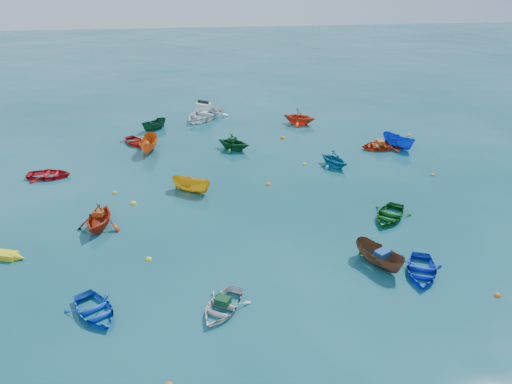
{
  "coord_description": "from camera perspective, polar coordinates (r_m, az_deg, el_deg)",
  "views": [
    {
      "loc": [
        -3.27,
        -23.69,
        14.77
      ],
      "look_at": [
        0.0,
        5.0,
        0.4
      ],
      "focal_mm": 35.0,
      "sensor_mm": 36.0,
      "label": 1
    }
  ],
  "objects": [
    {
      "name": "tarp_orange_a",
      "position": [
        30.04,
        -17.58,
        -2.34
      ],
      "size": [
        0.64,
        0.53,
        0.28
      ],
      "primitive_type": "cube",
      "rotation": [
        0.0,
        0.0,
        -0.18
      ],
      "color": "#B24012",
      "rests_on": "dinghy_orange_w"
    },
    {
      "name": "tarp_blue_a",
      "position": [
        26.16,
        14.23,
        -6.86
      ],
      "size": [
        0.87,
        0.8,
        0.34
      ],
      "primitive_type": "cube",
      "rotation": [
        0.0,
        0.0,
        0.51
      ],
      "color": "#18488D",
      "rests_on": "sampan_brown_mid"
    },
    {
      "name": "buoy_ye_e",
      "position": [
        45.14,
        17.1,
        6.17
      ],
      "size": [
        0.34,
        0.34,
        0.34
      ],
      "primitive_type": "sphere",
      "color": "yellow",
      "rests_on": "ground"
    },
    {
      "name": "buoy_or_d",
      "position": [
        37.71,
        19.5,
        1.8
      ],
      "size": [
        0.3,
        0.3,
        0.3
      ],
      "primitive_type": "sphere",
      "color": "orange",
      "rests_on": "ground"
    },
    {
      "name": "buoy_ye_d",
      "position": [
        34.27,
        -15.85,
        -0.16
      ],
      "size": [
        0.34,
        0.34,
        0.34
      ],
      "primitive_type": "sphere",
      "color": "gold",
      "rests_on": "ground"
    },
    {
      "name": "sampan_orange_n",
      "position": [
        40.81,
        -12.06,
        4.64
      ],
      "size": [
        1.6,
        3.38,
        1.26
      ],
      "primitive_type": "imported",
      "rotation": [
        0.0,
        0.0,
        -0.12
      ],
      "color": "orange",
      "rests_on": "ground"
    },
    {
      "name": "tarp_green_a",
      "position": [
        22.91,
        -3.82,
        -12.29
      ],
      "size": [
        0.8,
        0.75,
        0.31
      ],
      "primitive_type": "cube",
      "rotation": [
        0.0,
        0.0,
        -0.52
      ],
      "color": "#10401E",
      "rests_on": "dinghy_white_near"
    },
    {
      "name": "buoy_ye_a",
      "position": [
        26.87,
        -12.17,
        -7.57
      ],
      "size": [
        0.32,
        0.32,
        0.32
      ],
      "primitive_type": "sphere",
      "color": "yellow",
      "rests_on": "ground"
    },
    {
      "name": "motorboat_white",
      "position": [
        47.98,
        -5.95,
        8.39
      ],
      "size": [
        5.71,
        6.04,
        1.62
      ],
      "primitive_type": "imported",
      "rotation": [
        0.0,
        0.0,
        -0.61
      ],
      "color": "white",
      "rests_on": "ground"
    },
    {
      "name": "dinghy_blue_se",
      "position": [
        26.56,
        18.3,
        -8.88
      ],
      "size": [
        3.16,
        3.65,
        0.64
      ],
      "primitive_type": "imported",
      "rotation": [
        0.0,
        0.0,
        -0.37
      ],
      "color": "#0F2BC6",
      "rests_on": "ground"
    },
    {
      "name": "sampan_blue_far",
      "position": [
        42.25,
        15.87,
        4.96
      ],
      "size": [
        2.55,
        3.18,
        1.17
      ],
      "primitive_type": "imported",
      "rotation": [
        0.0,
        0.0,
        0.55
      ],
      "color": "blue",
      "rests_on": "ground"
    },
    {
      "name": "dinghy_red_ne",
      "position": [
        41.68,
        14.05,
        4.89
      ],
      "size": [
        3.48,
        2.58,
        0.69
      ],
      "primitive_type": "imported",
      "rotation": [
        0.0,
        0.0,
        -1.51
      ],
      "color": "#BD380F",
      "rests_on": "ground"
    },
    {
      "name": "buoy_or_e",
      "position": [
        42.62,
        3.05,
        6.14
      ],
      "size": [
        0.39,
        0.39,
        0.39
      ],
      "primitive_type": "sphere",
      "color": "orange",
      "rests_on": "ground"
    },
    {
      "name": "dinghy_green_e",
      "position": [
        31.06,
        14.91,
        -2.92
      ],
      "size": [
        3.68,
        3.86,
        0.65
      ],
      "primitive_type": "imported",
      "rotation": [
        0.0,
        0.0,
        -0.64
      ],
      "color": "#145717",
      "rests_on": "ground"
    },
    {
      "name": "buoy_ye_b",
      "position": [
        32.6,
        -13.83,
        -1.32
      ],
      "size": [
        0.37,
        0.37,
        0.37
      ],
      "primitive_type": "sphere",
      "color": "yellow",
      "rests_on": "ground"
    },
    {
      "name": "dinghy_blue_sw",
      "position": [
        23.95,
        -17.86,
        -13.16
      ],
      "size": [
        3.42,
        3.68,
        0.62
      ],
      "primitive_type": "imported",
      "rotation": [
        0.0,
        0.0,
        0.57
      ],
      "color": "blue",
      "rests_on": "ground"
    },
    {
      "name": "ground",
      "position": [
        28.11,
        1.16,
        -5.25
      ],
      "size": [
        160.0,
        160.0,
        0.0
      ],
      "primitive_type": "plane",
      "color": "#093C43",
      "rests_on": "ground"
    },
    {
      "name": "dinghy_cyan_se",
      "position": [
        37.52,
        8.87,
        2.95
      ],
      "size": [
        3.2,
        3.3,
        1.33
      ],
      "primitive_type": "imported",
      "rotation": [
        0.0,
        0.0,
        0.57
      ],
      "color": "#176D90",
      "rests_on": "ground"
    },
    {
      "name": "dinghy_red_nw",
      "position": [
        38.19,
        -22.54,
        1.57
      ],
      "size": [
        3.13,
        2.32,
        0.62
      ],
      "primitive_type": "imported",
      "rotation": [
        0.0,
        0.0,
        1.51
      ],
      "color": "red",
      "rests_on": "ground"
    },
    {
      "name": "sampan_brown_mid",
      "position": [
        26.65,
        13.81,
        -8.09
      ],
      "size": [
        2.51,
        3.23,
        1.18
      ],
      "primitive_type": "imported",
      "rotation": [
        0.0,
        0.0,
        0.51
      ],
      "color": "brown",
      "rests_on": "ground"
    },
    {
      "name": "buoy_or_c",
      "position": [
        34.16,
        1.4,
        0.83
      ],
      "size": [
        0.33,
        0.33,
        0.33
      ],
      "primitive_type": "sphere",
      "color": "orange",
      "rests_on": "ground"
    },
    {
      "name": "sampan_yellow_mid",
      "position": [
        33.52,
        -7.34,
        0.08
      ],
      "size": [
        3.03,
        2.39,
        1.11
      ],
      "primitive_type": "imported",
      "rotation": [
        0.0,
        0.0,
        1.04
      ],
      "color": "gold",
      "rests_on": "ground"
    },
    {
      "name": "dinghy_green_n",
      "position": [
        40.2,
        -2.58,
        4.87
      ],
      "size": [
        3.62,
        3.51,
        1.45
      ],
      "primitive_type": "imported",
      "rotation": [
        0.0,
        0.0,
        0.98
      ],
      "color": "#114C1F",
      "rests_on": "ground"
    },
    {
      "name": "buoy_ye_c",
      "position": [
        37.51,
        5.56,
        3.14
      ],
      "size": [
        0.3,
        0.3,
        0.3
      ],
      "primitive_type": "sphere",
      "color": "yellow",
      "rests_on": "ground"
    },
    {
      "name": "tarp_green_b",
      "position": [
        39.93,
        -2.73,
        6.06
      ],
      "size": [
        0.72,
        0.77,
        0.3
      ],
      "primitive_type": "cube",
      "rotation": [
        0.0,
        0.0,
        0.98
      ],
      "color": "#104016",
      "rests_on": "dinghy_green_n"
    },
    {
      "name": "dinghy_white_near",
      "position": [
        23.13,
        -3.9,
        -13.31
      ],
      "size": [
        3.21,
        3.51,
        0.6
      ],
      "primitive_type": "imported",
      "rotation": [
        0.0,
        0.0,
        -0.52
      ],
      "color": "silver",
      "rests_on": "ground"
    },
    {
      "name": "dinghy_orange_w",
      "position": [
        30.44,
        -17.38,
        -3.91
      ],
      "size": [
        3.07,
        3.4,
        1.58
      ],
      "primitive_type": "imported",
      "rotation": [
        0.0,
        0.0,
        -0.18
      ],
      "color": "#BB2F11",
      "rests_on": "ground"
    },
    {
      "name": "buoy_or_b",
      "position": [
        26.41,
        25.85,
        -10.64
      ],
      "size": [
        0.3,
        0.3,
        0.3
      ],
      "primitive_type": "sphere",
      "color": "#FF640D",
      "rests_on": "ground"
    },
    {
      "name": "dinghy_red_far",
      "position": [
        42.64,
        -13.72,
        5.42
      ],
      "size": [
        2.9,
        3.22,
        0.55
      ],
      "primitive_type": "imported",
      "rotation": [
        0.0,
        0.0,
        0.48
      ],
      "color": "#B31A0E",
      "rests_on": "ground"
    },
    {
      "name": "sampan_green_far",
      "position": [
        45.54,
        -11.5,
        6.99
      ],
      "size": [
        2.56,
        2.54,
        1.01
      ],
      "primitive_type": "imported",
      "rotation": [
        0.0,
        0.0,
        -0.79
      ],
      "color": "#104423",
      "rests_on": "ground"
    },
    {
      "name": "tarp_orange_b",
      "position": [
        41.46,
        14.0,
        5.54
      ],
      "size": [
        0.57,
        0.73,
        0.34
      ],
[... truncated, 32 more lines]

